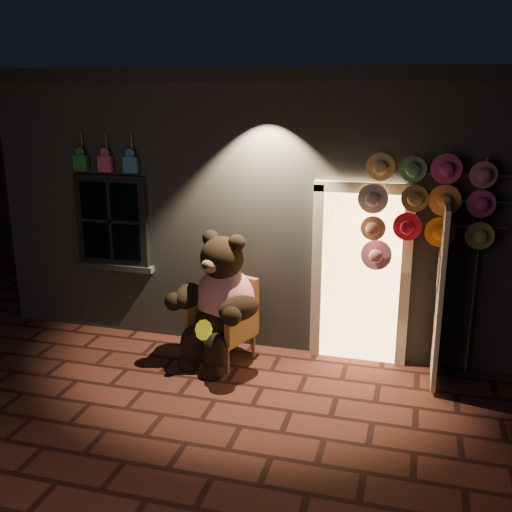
% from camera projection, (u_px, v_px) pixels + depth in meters
% --- Properties ---
extents(ground, '(60.00, 60.00, 0.00)m').
position_uv_depth(ground, '(215.00, 400.00, 6.41)').
color(ground, '#542720').
rests_on(ground, ground).
extents(shop_building, '(7.30, 5.95, 3.51)m').
position_uv_depth(shop_building, '(295.00, 184.00, 9.64)').
color(shop_building, slate).
rests_on(shop_building, ground).
extents(wicker_armchair, '(0.85, 0.82, 1.02)m').
position_uv_depth(wicker_armchair, '(226.00, 318.00, 7.31)').
color(wicker_armchair, '#975B3A').
rests_on(wicker_armchair, ground).
extents(teddy_bear, '(1.15, 1.07, 1.67)m').
position_uv_depth(teddy_bear, '(220.00, 302.00, 7.14)').
color(teddy_bear, red).
rests_on(teddy_bear, ground).
extents(hat_rack, '(1.56, 0.22, 2.53)m').
position_uv_depth(hat_rack, '(427.00, 207.00, 6.53)').
color(hat_rack, '#59595E').
rests_on(hat_rack, ground).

